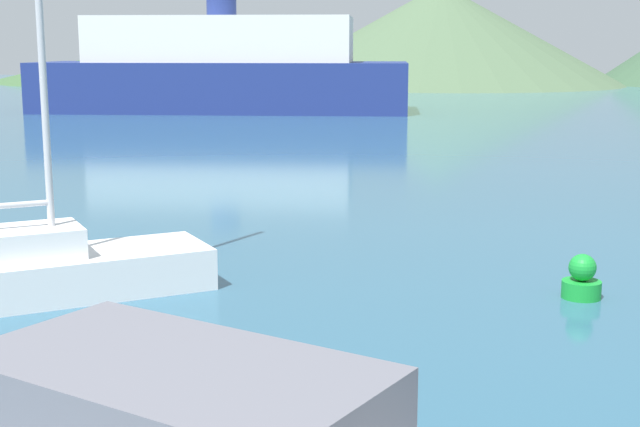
% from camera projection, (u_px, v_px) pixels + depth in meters
% --- Properties ---
extents(sailboat_inner, '(5.84, 5.27, 10.37)m').
position_uv_depth(sailboat_inner, '(26.00, 269.00, 14.83)').
color(sailboat_inner, white).
rests_on(sailboat_inner, ground_plane).
extents(ferry_distant, '(24.84, 11.24, 7.68)m').
position_uv_depth(ferry_distant, '(223.00, 70.00, 58.03)').
color(ferry_distant, navy).
rests_on(ferry_distant, ground_plane).
extents(buoy_marker, '(0.66, 0.66, 0.76)m').
position_uv_depth(buoy_marker, '(582.00, 280.00, 14.97)').
color(buoy_marker, green).
rests_on(buoy_marker, ground_plane).
extents(hill_west, '(55.87, 55.87, 6.59)m').
position_uv_depth(hill_west, '(217.00, 54.00, 114.21)').
color(hill_west, '#3D6038').
rests_on(hill_west, ground_plane).
extents(hill_central, '(40.44, 40.44, 11.00)m').
position_uv_depth(hill_central, '(440.00, 35.00, 99.65)').
color(hill_central, '#4C6647').
rests_on(hill_central, ground_plane).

